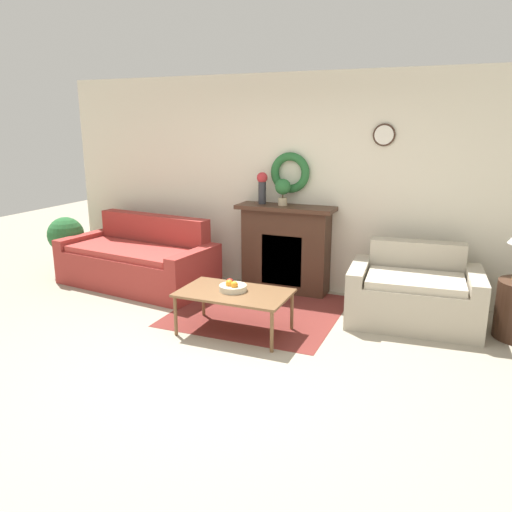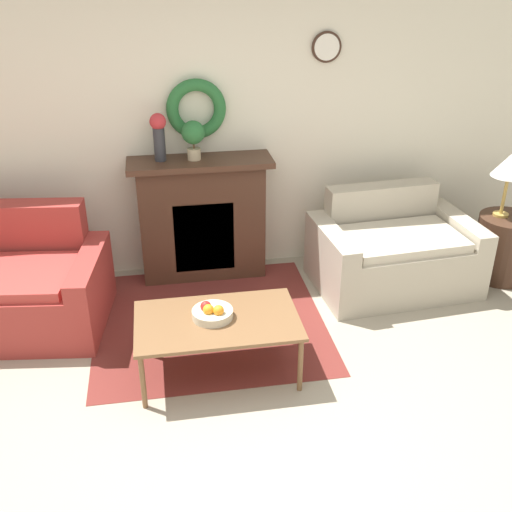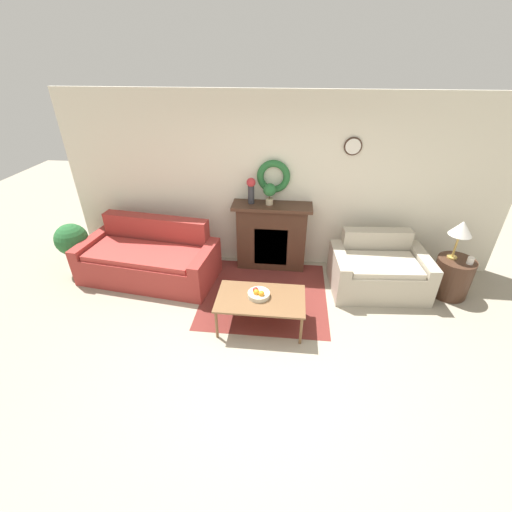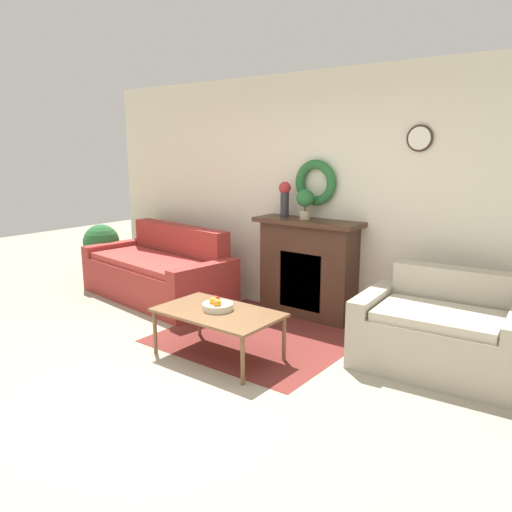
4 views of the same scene
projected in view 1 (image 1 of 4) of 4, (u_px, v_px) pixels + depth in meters
name	position (u px, v px, depth m)	size (l,w,h in m)	color
ground_plane	(215.00, 367.00, 4.43)	(16.00, 16.00, 0.00)	#9E937F
floor_rug	(259.00, 310.00, 5.76)	(1.82, 1.77, 0.01)	maroon
wall_back	(302.00, 184.00, 6.27)	(6.80, 0.17, 2.70)	beige
fireplace	(286.00, 248.00, 6.34)	(1.23, 0.41, 1.11)	#42281C
couch_left	(139.00, 262.00, 6.63)	(2.18, 1.21, 0.90)	#9E332D
loveseat_right	(414.00, 294.00, 5.38)	(1.43, 1.00, 0.83)	#B2A893
coffee_table	(234.00, 295.00, 5.07)	(1.12, 0.67, 0.44)	brown
fruit_bowl	(233.00, 287.00, 5.08)	(0.28, 0.28, 0.12)	beige
vase_on_mantel_left	(262.00, 185.00, 6.27)	(0.14, 0.14, 0.40)	#2D2D33
potted_plant_on_mantel	(283.00, 189.00, 6.15)	(0.20, 0.20, 0.33)	tan
potted_plant_floor_by_couch	(66.00, 239.00, 7.10)	(0.51, 0.51, 0.82)	tan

